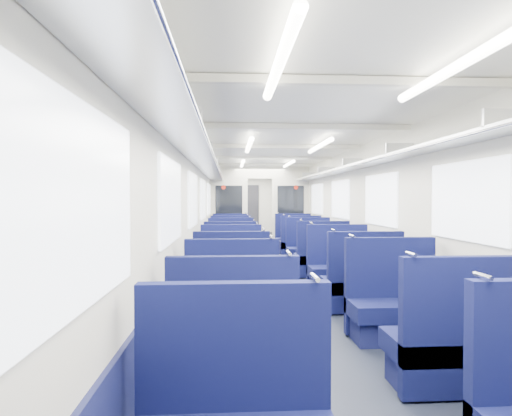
{
  "coord_description": "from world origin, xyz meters",
  "views": [
    {
      "loc": [
        -0.85,
        -9.1,
        1.45
      ],
      "look_at": [
        -0.13,
        2.63,
        1.17
      ],
      "focal_mm": 29.93,
      "sensor_mm": 36.0,
      "label": 1
    }
  ],
  "objects_px": {
    "seat_11": "(339,271)",
    "seat_14": "(231,252)",
    "seat_19": "(294,240)",
    "seat_6": "(232,312)",
    "seat_8": "(232,286)",
    "bulkhead": "(260,206)",
    "seat_15": "(309,251)",
    "seat_9": "(362,286)",
    "seat_18": "(231,241)",
    "seat_13": "(321,259)",
    "seat_12": "(231,260)",
    "seat_17": "(300,245)",
    "seat_5": "(455,348)",
    "seat_10": "(231,271)",
    "seat_4": "(233,348)",
    "seat_16": "(231,245)",
    "end_door": "(250,209)",
    "seat_7": "(394,307)"
  },
  "relations": [
    {
      "from": "bulkhead",
      "to": "seat_16",
      "type": "bearing_deg",
      "value": -113.53
    },
    {
      "from": "seat_6",
      "to": "seat_11",
      "type": "relative_size",
      "value": 1.0
    },
    {
      "from": "seat_4",
      "to": "seat_8",
      "type": "distance_m",
      "value": 2.26
    },
    {
      "from": "seat_6",
      "to": "seat_9",
      "type": "height_order",
      "value": "same"
    },
    {
      "from": "seat_5",
      "to": "seat_18",
      "type": "height_order",
      "value": "same"
    },
    {
      "from": "seat_8",
      "to": "seat_18",
      "type": "height_order",
      "value": "same"
    },
    {
      "from": "bulkhead",
      "to": "seat_5",
      "type": "height_order",
      "value": "bulkhead"
    },
    {
      "from": "bulkhead",
      "to": "seat_12",
      "type": "bearing_deg",
      "value": -100.64
    },
    {
      "from": "seat_10",
      "to": "seat_15",
      "type": "bearing_deg",
      "value": 55.45
    },
    {
      "from": "seat_11",
      "to": "seat_19",
      "type": "relative_size",
      "value": 1.0
    },
    {
      "from": "seat_4",
      "to": "seat_6",
      "type": "xyz_separation_m",
      "value": [
        0.0,
        1.01,
        0.0
      ]
    },
    {
      "from": "seat_11",
      "to": "seat_19",
      "type": "distance_m",
      "value": 4.7
    },
    {
      "from": "seat_4",
      "to": "seat_10",
      "type": "relative_size",
      "value": 1.0
    },
    {
      "from": "bulkhead",
      "to": "seat_4",
      "type": "xyz_separation_m",
      "value": [
        -0.83,
        -8.89,
        -0.91
      ]
    },
    {
      "from": "seat_16",
      "to": "end_door",
      "type": "bearing_deg",
      "value": 84.0
    },
    {
      "from": "bulkhead",
      "to": "seat_5",
      "type": "relative_size",
      "value": 2.63
    },
    {
      "from": "seat_6",
      "to": "seat_19",
      "type": "distance_m",
      "value": 7.16
    },
    {
      "from": "seat_13",
      "to": "seat_17",
      "type": "height_order",
      "value": "same"
    },
    {
      "from": "seat_19",
      "to": "seat_11",
      "type": "bearing_deg",
      "value": -90.0
    },
    {
      "from": "seat_11",
      "to": "seat_9",
      "type": "bearing_deg",
      "value": -90.0
    },
    {
      "from": "seat_4",
      "to": "seat_15",
      "type": "distance_m",
      "value": 6.02
    },
    {
      "from": "seat_7",
      "to": "seat_15",
      "type": "height_order",
      "value": "same"
    },
    {
      "from": "seat_9",
      "to": "seat_15",
      "type": "xyz_separation_m",
      "value": [
        0.0,
        3.64,
        0.0
      ]
    },
    {
      "from": "seat_4",
      "to": "seat_18",
      "type": "bearing_deg",
      "value": 90.0
    },
    {
      "from": "seat_5",
      "to": "seat_10",
      "type": "xyz_separation_m",
      "value": [
        -1.66,
        3.49,
        0.0
      ]
    },
    {
      "from": "seat_5",
      "to": "seat_13",
      "type": "distance_m",
      "value": 4.66
    },
    {
      "from": "seat_14",
      "to": "seat_15",
      "type": "bearing_deg",
      "value": 6.0
    },
    {
      "from": "seat_11",
      "to": "seat_19",
      "type": "bearing_deg",
      "value": 90.0
    },
    {
      "from": "seat_17",
      "to": "seat_12",
      "type": "bearing_deg",
      "value": -123.9
    },
    {
      "from": "seat_11",
      "to": "seat_15",
      "type": "distance_m",
      "value": 2.5
    },
    {
      "from": "seat_8",
      "to": "seat_6",
      "type": "bearing_deg",
      "value": -90.0
    },
    {
      "from": "seat_10",
      "to": "seat_19",
      "type": "relative_size",
      "value": 1.0
    },
    {
      "from": "seat_16",
      "to": "seat_19",
      "type": "bearing_deg",
      "value": 31.08
    },
    {
      "from": "seat_14",
      "to": "seat_18",
      "type": "relative_size",
      "value": 1.0
    },
    {
      "from": "seat_10",
      "to": "seat_14",
      "type": "bearing_deg",
      "value": 90.0
    },
    {
      "from": "seat_7",
      "to": "seat_14",
      "type": "relative_size",
      "value": 1.0
    },
    {
      "from": "seat_13",
      "to": "seat_11",
      "type": "bearing_deg",
      "value": -90.0
    },
    {
      "from": "seat_10",
      "to": "seat_18",
      "type": "relative_size",
      "value": 1.0
    },
    {
      "from": "seat_11",
      "to": "seat_14",
      "type": "distance_m",
      "value": 2.86
    },
    {
      "from": "bulkhead",
      "to": "seat_18",
      "type": "bearing_deg",
      "value": -134.54
    },
    {
      "from": "seat_16",
      "to": "seat_12",
      "type": "bearing_deg",
      "value": -90.0
    },
    {
      "from": "seat_16",
      "to": "seat_15",
      "type": "bearing_deg",
      "value": -35.75
    },
    {
      "from": "bulkhead",
      "to": "seat_15",
      "type": "bearing_deg",
      "value": -75.02
    },
    {
      "from": "seat_5",
      "to": "seat_19",
      "type": "xyz_separation_m",
      "value": [
        0.0,
        8.1,
        0.0
      ]
    },
    {
      "from": "seat_6",
      "to": "seat_10",
      "type": "xyz_separation_m",
      "value": [
        0.0,
        2.36,
        0.0
      ]
    },
    {
      "from": "seat_17",
      "to": "seat_18",
      "type": "bearing_deg",
      "value": 146.38
    },
    {
      "from": "seat_5",
      "to": "seat_10",
      "type": "bearing_deg",
      "value": 115.43
    },
    {
      "from": "bulkhead",
      "to": "seat_4",
      "type": "distance_m",
      "value": 8.97
    },
    {
      "from": "seat_9",
      "to": "seat_4",
      "type": "bearing_deg",
      "value": -127.75
    },
    {
      "from": "seat_9",
      "to": "seat_18",
      "type": "xyz_separation_m",
      "value": [
        -1.66,
        5.9,
        0.0
      ]
    }
  ]
}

